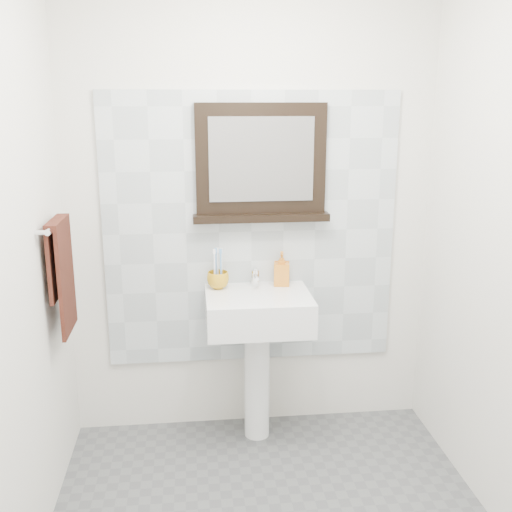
{
  "coord_description": "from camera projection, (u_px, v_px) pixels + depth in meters",
  "views": [
    {
      "loc": [
        -0.33,
        -2.11,
        1.85
      ],
      "look_at": [
        -0.03,
        0.55,
        1.15
      ],
      "focal_mm": 42.0,
      "sensor_mm": 36.0,
      "label": 1
    }
  ],
  "objects": [
    {
      "name": "back_wall",
      "position": [
        251.0,
        213.0,
        3.27
      ],
      "size": [
        2.0,
        0.01,
        2.5
      ],
      "primitive_type": "cube",
      "color": "silver",
      "rests_on": "ground"
    },
    {
      "name": "front_wall",
      "position": [
        367.0,
        420.0,
        1.16
      ],
      "size": [
        2.0,
        0.01,
        2.5
      ],
      "primitive_type": "cube",
      "color": "silver",
      "rests_on": "ground"
    },
    {
      "name": "left_wall",
      "position": [
        1.0,
        275.0,
        2.11
      ],
      "size": [
        0.01,
        2.2,
        2.5
      ],
      "primitive_type": "cube",
      "color": "silver",
      "rests_on": "ground"
    },
    {
      "name": "splashback",
      "position": [
        251.0,
        231.0,
        3.28
      ],
      "size": [
        1.6,
        0.02,
        1.5
      ],
      "primitive_type": "cube",
      "color": "silver",
      "rests_on": "back_wall"
    },
    {
      "name": "pedestal_sink",
      "position": [
        258.0,
        326.0,
        3.2
      ],
      "size": [
        0.55,
        0.44,
        0.96
      ],
      "color": "white",
      "rests_on": "ground"
    },
    {
      "name": "toothbrush_cup",
      "position": [
        218.0,
        280.0,
        3.23
      ],
      "size": [
        0.13,
        0.13,
        0.09
      ],
      "primitive_type": "imported",
      "rotation": [
        0.0,
        0.0,
        0.08
      ],
      "color": "#C08C16",
      "rests_on": "pedestal_sink"
    },
    {
      "name": "toothbrushes",
      "position": [
        218.0,
        266.0,
        3.21
      ],
      "size": [
        0.05,
        0.04,
        0.21
      ],
      "color": "white",
      "rests_on": "toothbrush_cup"
    },
    {
      "name": "soap_dispenser",
      "position": [
        282.0,
        269.0,
        3.28
      ],
      "size": [
        0.1,
        0.1,
        0.19
      ],
      "primitive_type": "imported",
      "rotation": [
        0.0,
        0.0,
        -0.16
      ],
      "color": "#C65217",
      "rests_on": "pedestal_sink"
    },
    {
      "name": "framed_mirror",
      "position": [
        261.0,
        165.0,
        3.17
      ],
      "size": [
        0.73,
        0.11,
        0.62
      ],
      "color": "black",
      "rests_on": "back_wall"
    },
    {
      "name": "towel_bar",
      "position": [
        56.0,
        224.0,
        2.77
      ],
      "size": [
        0.07,
        0.4,
        0.03
      ],
      "color": "silver",
      "rests_on": "left_wall"
    },
    {
      "name": "hand_towel",
      "position": [
        61.0,
        267.0,
        2.82
      ],
      "size": [
        0.06,
        0.3,
        0.55
      ],
      "color": "black",
      "rests_on": "towel_bar"
    }
  ]
}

